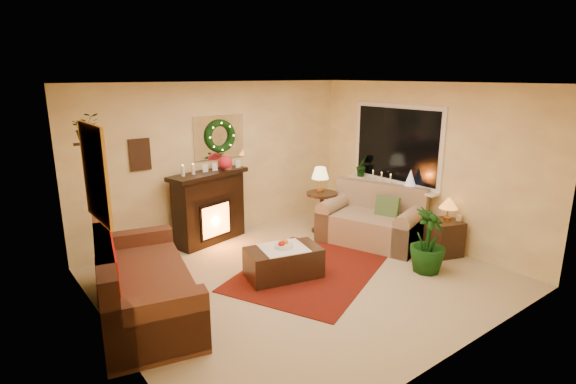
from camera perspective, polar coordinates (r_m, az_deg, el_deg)
floor at (r=6.29m, az=1.97°, el=-10.85°), size 5.00×5.00×0.00m
ceiling at (r=5.67m, az=2.21°, el=13.58°), size 5.00×5.00×0.00m
wall_back at (r=7.67m, az=-8.67°, el=3.96°), size 5.00×5.00×0.00m
wall_front at (r=4.42m, az=21.01°, el=-4.95°), size 5.00×5.00×0.00m
wall_left at (r=4.73m, az=-22.09°, el=-3.79°), size 4.50×4.50×0.00m
wall_right at (r=7.64m, az=16.75°, el=3.46°), size 4.50×4.50×0.00m
area_rug at (r=6.46m, az=2.61°, el=-10.07°), size 2.75×2.48×0.01m
sofa at (r=5.53m, az=-17.76°, el=-10.41°), size 1.47×2.39×0.96m
red_throw at (r=5.64m, az=-18.90°, el=-9.74°), size 0.84×1.37×0.02m
fireplace at (r=7.51m, az=-9.96°, el=-2.22°), size 1.28×0.65×1.12m
poinsettia at (r=7.49m, az=-7.97°, el=3.72°), size 0.23×0.23×0.23m
mantel_candle_a at (r=7.10m, az=-13.20°, el=2.54°), size 0.06×0.06×0.18m
mantel_candle_b at (r=7.19m, az=-11.95°, el=2.75°), size 0.06×0.06×0.17m
mantel_mirror at (r=7.59m, az=-8.71°, el=6.90°), size 0.92×0.02×0.72m
wreath at (r=7.55m, az=-8.57°, el=7.02°), size 0.55×0.11×0.55m
wall_art at (r=7.07m, az=-18.30°, el=4.53°), size 0.32×0.03×0.48m
gold_mirror at (r=4.90m, az=-23.33°, el=2.18°), size 0.03×0.84×1.00m
hanging_plant at (r=5.62m, az=-24.13°, el=5.85°), size 0.33×0.28×0.36m
loveseat at (r=7.52m, az=10.46°, el=-3.26°), size 1.41×1.82×0.93m
window_frame at (r=7.92m, az=13.61°, el=5.88°), size 0.03×1.86×1.36m
window_glass at (r=7.91m, az=13.54°, el=5.88°), size 0.02×1.70×1.22m
window_sill at (r=7.97m, az=12.84°, el=0.99°), size 0.22×1.86×0.04m
mini_tree at (r=7.65m, az=15.28°, el=1.58°), size 0.22×0.22×0.33m
sill_plant at (r=8.35m, az=9.37°, el=3.30°), size 0.28×0.23×0.51m
side_table_round at (r=7.96m, az=4.30°, el=-2.76°), size 0.69×0.69×0.71m
lamp_cream at (r=7.82m, az=4.10°, el=1.15°), size 0.30×0.30×0.46m
end_table_square at (r=7.36m, az=19.22°, el=-5.51°), size 0.57×0.57×0.55m
lamp_tiffany at (r=7.22m, az=19.68°, el=-1.97°), size 0.28×0.28×0.41m
coffee_table at (r=6.23m, az=-0.59°, el=-8.97°), size 1.11×0.78×0.42m
fruit_bowl at (r=6.14m, az=-0.55°, el=-6.90°), size 0.25×0.25×0.06m
floor_palm at (r=6.60m, az=17.36°, el=-6.02°), size 1.94×1.94×2.72m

